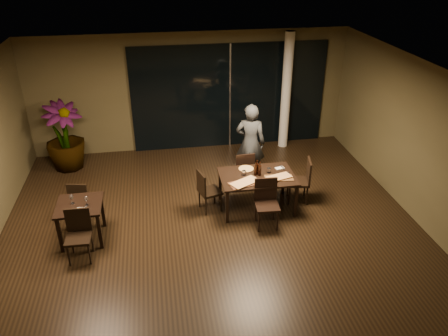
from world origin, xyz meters
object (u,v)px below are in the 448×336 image
chair_main_right (302,178)px  bottle_a (256,169)px  chair_main_near (266,200)px  side_table (80,210)px  chair_main_far (244,169)px  bottle_c (257,167)px  chair_main_left (206,189)px  chair_side_far (81,198)px  potted_plant (64,136)px  chair_side_near (79,232)px  main_table (257,179)px  bottle_b (260,169)px  diner (250,143)px

chair_main_right → bottle_a: size_ratio=3.46×
chair_main_near → bottle_a: (-0.08, 0.61, 0.36)m
side_table → chair_main_near: size_ratio=0.84×
chair_main_far → bottle_c: (0.11, -0.72, 0.40)m
chair_main_far → bottle_a: bottle_a is taller
chair_main_far → chair_main_left: (-0.92, -0.72, -0.01)m
chair_side_far → potted_plant: potted_plant is taller
chair_main_far → bottle_a: size_ratio=3.27×
chair_side_far → chair_side_near: (0.11, -1.18, 0.04)m
main_table → bottle_b: 0.23m
chair_main_near → chair_main_left: bearing=152.1°
main_table → bottle_b: size_ratio=5.02×
chair_main_left → bottle_a: size_ratio=3.24×
chair_side_far → chair_main_right: bearing=-168.8°
chair_main_left → bottle_c: size_ratio=2.87×
main_table → chair_main_far: 0.82m
chair_main_right → bottle_a: bearing=-73.5°
side_table → diner: size_ratio=0.44×
side_table → chair_main_far: (3.29, 1.29, -0.12)m
diner → side_table: bearing=46.3°
chair_main_near → chair_main_left: size_ratio=1.07×
chair_main_far → chair_side_near: chair_side_near is taller
chair_side_near → main_table: bearing=18.6°
side_table → chair_side_near: bearing=-87.6°
potted_plant → bottle_a: potted_plant is taller
chair_side_far → bottle_c: bearing=-169.7°
chair_main_right → diner: size_ratio=0.52×
chair_main_far → bottle_b: size_ratio=3.02×
chair_side_far → bottle_c: size_ratio=2.72×
bottle_a → bottle_c: 0.06m
chair_side_near → chair_main_right: bearing=16.4°
chair_main_left → chair_side_near: 2.59m
chair_main_left → chair_main_right: (2.02, 0.05, 0.03)m
chair_main_left → chair_main_right: chair_main_right is taller
bottle_a → main_table: bearing=-43.1°
main_table → bottle_a: size_ratio=5.45×
bottle_a → bottle_b: bearing=-17.4°
chair_main_far → chair_main_near: 1.38m
chair_main_near → chair_side_near: (-3.42, -0.42, -0.02)m
chair_side_near → diner: 4.17m
bottle_b → potted_plant: bearing=149.0°
chair_main_far → bottle_c: size_ratio=2.90×
chair_side_far → chair_side_near: 1.19m
chair_main_far → chair_side_far: bearing=6.3°
bottle_a → bottle_c: bearing=47.4°
side_table → chair_main_near: bearing=-1.3°
chair_main_right → bottle_c: 1.07m
main_table → side_table: bearing=-171.6°
chair_main_near → bottle_a: bearing=100.8°
main_table → bottle_a: bottle_a is taller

